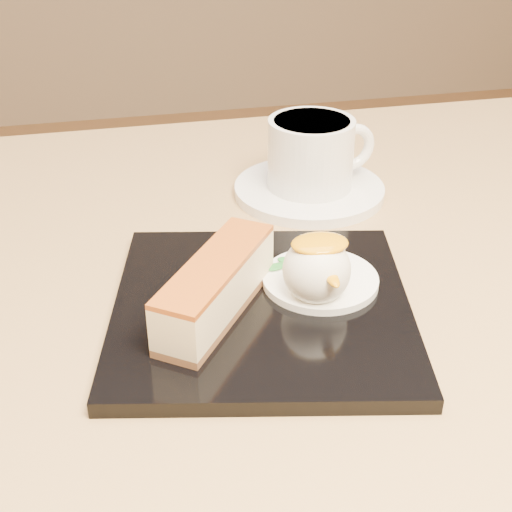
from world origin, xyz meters
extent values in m
cube|color=brown|center=(0.00, 0.00, 0.70)|extent=(0.80, 0.80, 0.04)
cube|color=black|center=(-0.05, -0.03, 0.73)|extent=(0.26, 0.26, 0.01)
cube|color=brown|center=(-0.09, -0.03, 0.74)|extent=(0.11, 0.13, 0.01)
cube|color=beige|center=(-0.09, -0.03, 0.75)|extent=(0.11, 0.13, 0.03)
cube|color=#8B330F|center=(-0.09, -0.03, 0.77)|extent=(0.11, 0.13, 0.00)
cylinder|color=white|center=(0.00, -0.01, 0.73)|extent=(0.09, 0.09, 0.01)
sphere|color=white|center=(-0.01, -0.03, 0.76)|extent=(0.05, 0.05, 0.05)
ellipsoid|color=orange|center=(-0.01, -0.03, 0.78)|extent=(0.04, 0.03, 0.01)
ellipsoid|color=#2C8630|center=(-0.03, 0.01, 0.74)|extent=(0.02, 0.02, 0.00)
ellipsoid|color=#2C8630|center=(-0.02, 0.01, 0.74)|extent=(0.02, 0.02, 0.00)
ellipsoid|color=#2C8630|center=(-0.04, 0.02, 0.74)|extent=(0.01, 0.02, 0.00)
cylinder|color=white|center=(0.04, 0.16, 0.72)|extent=(0.15, 0.15, 0.01)
cylinder|color=white|center=(0.04, 0.16, 0.76)|extent=(0.08, 0.08, 0.07)
cylinder|color=black|center=(0.04, 0.16, 0.80)|extent=(0.07, 0.07, 0.00)
torus|color=white|center=(0.09, 0.17, 0.76)|extent=(0.05, 0.02, 0.05)
camera|label=1|loc=(-0.16, -0.46, 1.03)|focal=50.00mm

